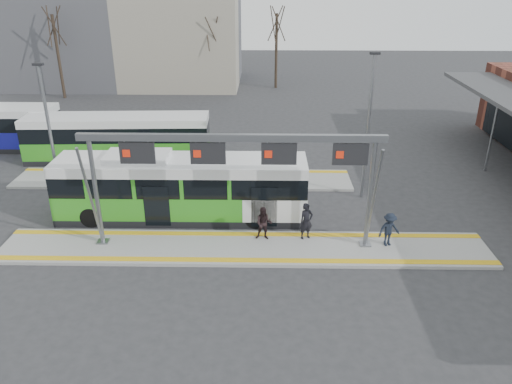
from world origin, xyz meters
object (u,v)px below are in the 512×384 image
at_px(passenger_a, 306,221).
at_px(passenger_b, 264,223).
at_px(passenger_c, 389,230).
at_px(hero_bus, 181,189).
at_px(gantry, 235,158).

height_order(passenger_a, passenger_b, passenger_a).
xyz_separation_m(passenger_b, passenger_c, (5.62, -0.48, 0.00)).
bearing_deg(hero_bus, passenger_b, -31.16).
relative_size(gantry, passenger_b, 8.20).
xyz_separation_m(gantry, passenger_c, (6.85, 0.02, -3.35)).
xyz_separation_m(gantry, passenger_b, (1.23, 0.49, -3.36)).
bearing_deg(gantry, hero_bus, 134.44).
relative_size(passenger_a, passenger_b, 1.10).
height_order(gantry, passenger_c, gantry).
relative_size(gantry, passenger_a, 7.43).
bearing_deg(passenger_b, passenger_c, -0.96).
distance_m(gantry, passenger_b, 3.61).
bearing_deg(hero_bus, passenger_c, -17.10).
distance_m(passenger_a, passenger_c, 3.72).
bearing_deg(passenger_c, passenger_a, 152.96).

